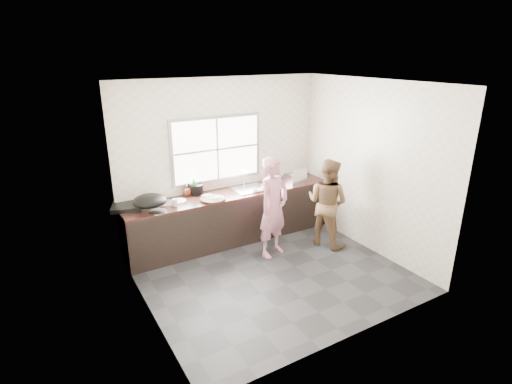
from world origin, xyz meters
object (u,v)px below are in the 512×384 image
bowl_held (257,190)px  pot_lid_right (166,203)px  person_side (327,203)px  plate_food (179,201)px  glass_jar (175,203)px  wok (150,201)px  bottle_green (194,185)px  bottle_brown_tall (191,190)px  black_pot (196,189)px  cutting_board (213,199)px  woman (273,211)px  burner (127,206)px  dish_rack (295,175)px  bowl_crabs (269,188)px  bowl_mince (217,199)px  bottle_brown_short (187,191)px  pot_lid_left (158,212)px

bowl_held → pot_lid_right: bowl_held is taller
person_side → plate_food: bearing=45.3°
glass_jar → wok: bearing=178.6°
bottle_green → bottle_brown_tall: bottle_green is taller
person_side → black_pot: (-1.81, 1.14, 0.21)m
cutting_board → woman: bearing=-38.4°
glass_jar → burner: size_ratio=0.25×
black_pot → bottle_brown_tall: 0.09m
woman → glass_jar: bearing=135.7°
woman → bottle_brown_tall: bearing=115.3°
person_side → dish_rack: (-0.06, 0.83, 0.26)m
bowl_held → bottle_green: bottle_green is taller
woman → bottle_green: size_ratio=4.76×
bowl_crabs → wok: wok is taller
cutting_board → bowl_held: bowl_held is taller
woman → wok: 1.86m
bowl_held → bottle_green: 1.04m
bowl_mince → burner: size_ratio=0.46×
woman → bottle_brown_short: 1.44m
plate_food → burner: (-0.76, 0.13, 0.02)m
cutting_board → burner: (-1.23, 0.35, 0.01)m
cutting_board → bottle_brown_tall: bottle_brown_tall is taller
dish_rack → pot_lid_right: bearing=167.8°
dish_rack → bowl_crabs: bearing=-177.2°
black_pot → bottle_brown_tall: (-0.09, 0.00, 0.01)m
bowl_mince → person_side: bearing=-23.2°
woman → bowl_mince: (-0.69, 0.56, 0.14)m
bowl_mince → glass_jar: bearing=171.2°
woman → bowl_crabs: 0.64m
bottle_brown_short → bowl_crabs: bearing=-18.9°
glass_jar → dish_rack: dish_rack is taller
woman → glass_jar: (-1.35, 0.66, 0.17)m
bowl_mince → bowl_held: bearing=3.2°
person_side → glass_jar: bearing=49.8°
person_side → plate_food: size_ratio=6.62×
bowl_mince → burner: 1.35m
woman → glass_jar: 1.51m
woman → wok: bearing=140.5°
plate_food → glass_jar: 0.20m
bowl_mince → pot_lid_right: bowl_mince is taller
woman → black_pot: 1.33m
wok → pot_lid_right: wok is taller
bowl_crabs → burner: size_ratio=0.50×
bowl_held → bottle_brown_short: size_ratio=1.17×
cutting_board → burner: bearing=164.3°
pot_lid_left → bowl_held: bearing=1.4°
woman → dish_rack: 1.15m
person_side → wok: size_ratio=3.03×
bowl_held → woman: bearing=-95.6°
bowl_crabs → plate_food: bearing=170.3°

